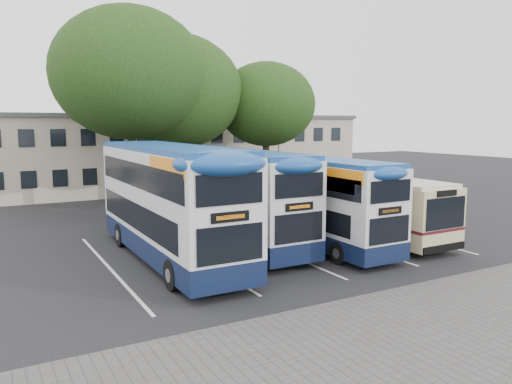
{
  "coord_description": "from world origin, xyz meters",
  "views": [
    {
      "loc": [
        -14.79,
        -13.78,
        5.47
      ],
      "look_at": [
        -4.38,
        5.0,
        2.51
      ],
      "focal_mm": 35.0,
      "sensor_mm": 36.0,
      "label": 1
    }
  ],
  "objects_px": {
    "bus_single": "(362,201)",
    "bus_dd_mid": "(235,193)",
    "lamp_post": "(279,128)",
    "tree_left": "(129,74)",
    "bus_dd_right": "(314,197)",
    "tree_right": "(266,104)",
    "tree_mid": "(175,92)",
    "bus_dd_left": "(169,197)"
  },
  "relations": [
    {
      "from": "lamp_post",
      "to": "tree_right",
      "type": "xyz_separation_m",
      "value": [
        -2.48,
        -2.24,
        1.74
      ]
    },
    {
      "from": "tree_mid",
      "to": "bus_dd_right",
      "type": "bearing_deg",
      "value": -84.77
    },
    {
      "from": "tree_mid",
      "to": "bus_dd_mid",
      "type": "distance_m",
      "value": 13.54
    },
    {
      "from": "tree_left",
      "to": "tree_right",
      "type": "height_order",
      "value": "tree_left"
    },
    {
      "from": "lamp_post",
      "to": "bus_single",
      "type": "relative_size",
      "value": 0.91
    },
    {
      "from": "bus_dd_right",
      "to": "bus_single",
      "type": "xyz_separation_m",
      "value": [
        3.25,
        0.5,
        -0.5
      ]
    },
    {
      "from": "bus_dd_left",
      "to": "bus_dd_right",
      "type": "bearing_deg",
      "value": -6.32
    },
    {
      "from": "tree_mid",
      "to": "bus_dd_mid",
      "type": "height_order",
      "value": "tree_mid"
    },
    {
      "from": "tree_left",
      "to": "bus_dd_right",
      "type": "distance_m",
      "value": 14.88
    },
    {
      "from": "tree_left",
      "to": "bus_dd_mid",
      "type": "distance_m",
      "value": 12.51
    },
    {
      "from": "bus_dd_right",
      "to": "tree_left",
      "type": "bearing_deg",
      "value": 110.71
    },
    {
      "from": "bus_single",
      "to": "bus_dd_mid",
      "type": "bearing_deg",
      "value": 167.89
    },
    {
      "from": "tree_right",
      "to": "bus_dd_left",
      "type": "height_order",
      "value": "tree_right"
    },
    {
      "from": "tree_right",
      "to": "lamp_post",
      "type": "bearing_deg",
      "value": 42.06
    },
    {
      "from": "lamp_post",
      "to": "tree_left",
      "type": "xyz_separation_m",
      "value": [
        -12.53,
        -2.99,
        3.39
      ]
    },
    {
      "from": "tree_right",
      "to": "bus_single",
      "type": "bearing_deg",
      "value": -98.98
    },
    {
      "from": "lamp_post",
      "to": "bus_dd_mid",
      "type": "height_order",
      "value": "lamp_post"
    },
    {
      "from": "tree_left",
      "to": "bus_dd_right",
      "type": "relative_size",
      "value": 1.31
    },
    {
      "from": "bus_dd_left",
      "to": "tree_left",
      "type": "bearing_deg",
      "value": 81.5
    },
    {
      "from": "bus_dd_left",
      "to": "bus_dd_mid",
      "type": "xyz_separation_m",
      "value": [
        3.53,
        1.12,
        -0.18
      ]
    },
    {
      "from": "tree_right",
      "to": "bus_single",
      "type": "height_order",
      "value": "tree_right"
    },
    {
      "from": "bus_dd_right",
      "to": "bus_dd_mid",
      "type": "bearing_deg",
      "value": 148.64
    },
    {
      "from": "bus_single",
      "to": "lamp_post",
      "type": "bearing_deg",
      "value": 73.36
    },
    {
      "from": "bus_single",
      "to": "tree_mid",
      "type": "bearing_deg",
      "value": 108.35
    },
    {
      "from": "tree_left",
      "to": "tree_mid",
      "type": "distance_m",
      "value": 3.92
    },
    {
      "from": "tree_right",
      "to": "tree_left",
      "type": "bearing_deg",
      "value": -175.74
    },
    {
      "from": "bus_dd_mid",
      "to": "tree_left",
      "type": "bearing_deg",
      "value": 99.22
    },
    {
      "from": "lamp_post",
      "to": "tree_right",
      "type": "height_order",
      "value": "tree_right"
    },
    {
      "from": "lamp_post",
      "to": "bus_dd_left",
      "type": "height_order",
      "value": "lamp_post"
    },
    {
      "from": "tree_mid",
      "to": "bus_dd_right",
      "type": "xyz_separation_m",
      "value": [
        1.3,
        -14.21,
        -5.39
      ]
    },
    {
      "from": "lamp_post",
      "to": "bus_dd_right",
      "type": "xyz_separation_m",
      "value": [
        -7.76,
        -15.6,
        -2.9
      ]
    },
    {
      "from": "lamp_post",
      "to": "tree_right",
      "type": "bearing_deg",
      "value": -137.94
    },
    {
      "from": "tree_left",
      "to": "bus_single",
      "type": "relative_size",
      "value": 1.25
    },
    {
      "from": "tree_left",
      "to": "bus_dd_right",
      "type": "height_order",
      "value": "tree_left"
    },
    {
      "from": "bus_single",
      "to": "tree_left",
      "type": "bearing_deg",
      "value": 123.48
    },
    {
      "from": "tree_right",
      "to": "bus_dd_mid",
      "type": "height_order",
      "value": "tree_right"
    },
    {
      "from": "tree_left",
      "to": "tree_mid",
      "type": "bearing_deg",
      "value": 24.72
    },
    {
      "from": "bus_dd_mid",
      "to": "bus_single",
      "type": "height_order",
      "value": "bus_dd_mid"
    },
    {
      "from": "tree_left",
      "to": "bus_single",
      "type": "bearing_deg",
      "value": -56.52
    },
    {
      "from": "tree_left",
      "to": "bus_dd_left",
      "type": "distance_m",
      "value": 13.4
    },
    {
      "from": "tree_mid",
      "to": "bus_single",
      "type": "bearing_deg",
      "value": -71.65
    },
    {
      "from": "lamp_post",
      "to": "bus_single",
      "type": "bearing_deg",
      "value": -106.64
    }
  ]
}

